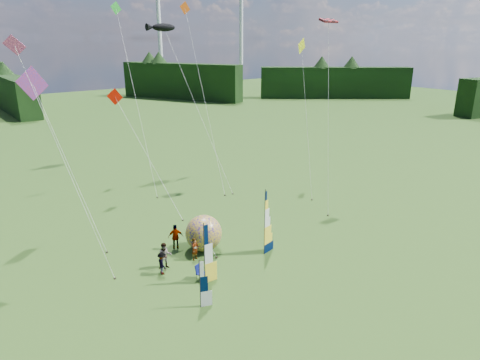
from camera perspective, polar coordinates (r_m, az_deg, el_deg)
ground at (r=28.87m, az=6.59°, el=-12.04°), size 220.00×220.00×0.00m
treeline_ring at (r=27.08m, az=6.90°, el=-4.72°), size 210.00×210.00×8.00m
turbine_left at (r=142.69m, az=0.15°, el=18.55°), size 8.00×1.20×30.00m
turbine_right at (r=135.00m, az=-10.65°, el=18.26°), size 8.00×1.20×30.00m
feather_banner_main at (r=29.77m, az=3.30°, el=-5.84°), size 1.27×0.39×4.73m
side_banner_left at (r=26.58m, az=-4.77°, el=-9.94°), size 1.09×0.17×3.96m
side_banner_far at (r=24.72m, az=-5.36°, el=-13.74°), size 0.85×0.41×2.90m
bol_inflatable at (r=30.91m, az=-4.86°, el=-7.07°), size 3.41×3.41×2.62m
spectator_a at (r=29.90m, az=-6.04°, el=-9.13°), size 0.68×0.56×1.60m
spectator_b at (r=29.08m, az=-9.98°, el=-9.92°), size 0.98×0.73×1.82m
spectator_c at (r=28.52m, az=-10.33°, el=-10.87°), size 0.50×1.03×1.54m
spectator_d at (r=31.45m, az=-8.57°, el=-7.51°), size 1.19×0.88×1.88m
camp_chair at (r=27.70m, az=-5.17°, el=-12.19°), size 0.74×0.74×1.02m
kite_whale at (r=45.20m, az=-5.88°, el=10.75°), size 4.34×16.21×17.27m
kite_rainbow_delta at (r=33.00m, az=-22.03°, el=3.40°), size 9.98×12.86×13.58m
kite_parafoil at (r=38.22m, az=11.77°, el=9.46°), size 8.57×9.23×17.77m
small_kite_red at (r=38.32m, az=-12.32°, el=4.13°), size 5.87×12.53×10.81m
small_kite_orange at (r=43.48m, az=-4.78°, el=11.35°), size 5.05×11.47×18.58m
small_kite_yellow at (r=42.51m, az=8.92°, el=8.72°), size 9.30×10.58×15.18m
small_kite_pink at (r=28.53m, az=-22.33°, el=2.87°), size 7.04×9.26×15.21m
small_kite_green at (r=44.85m, az=-13.78°, el=11.18°), size 7.61×13.81×18.69m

